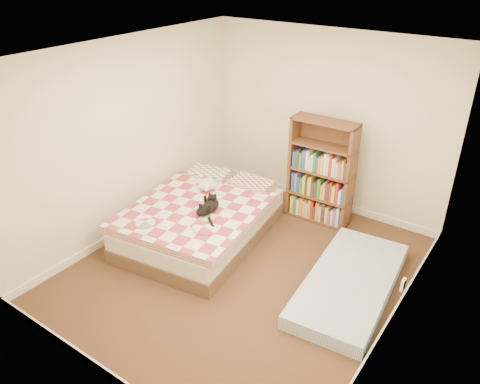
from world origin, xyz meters
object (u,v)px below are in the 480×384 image
Objects in this scene: bookshelf at (321,184)px; white_dog at (207,184)px; bed at (203,219)px; black_cat at (210,207)px; floor_mattress at (350,283)px.

bookshelf reaches higher than white_dog.
white_dog is (-0.18, 0.33, 0.31)m from bed.
bookshelf is 1.62m from black_cat.
bookshelf is 0.77× the size of floor_mattress.
white_dog is at bearing -142.90° from bookshelf.
bed is at bearing 125.98° from black_cat.
bed is 1.56× the size of bookshelf.
bed reaches higher than floor_mattress.
bed is 0.49m from white_dog.
bookshelf reaches higher than floor_mattress.
black_cat is at bearing -121.03° from bookshelf.
bed is 2.04m from floor_mattress.
bookshelf reaches higher than bed.
floor_mattress is 2.27m from white_dog.
bed is 3.39× the size of black_cat.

